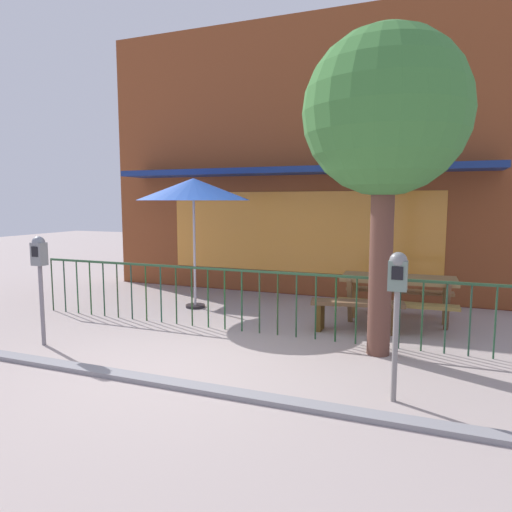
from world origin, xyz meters
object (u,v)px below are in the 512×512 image
(patio_umbrella, at_px, (194,190))
(parking_meter_near, at_px, (39,262))
(parking_meter_far, at_px, (397,287))
(picnic_table_left, at_px, (398,287))
(street_tree, at_px, (386,116))
(patio_bench, at_px, (357,309))

(patio_umbrella, distance_m, parking_meter_near, 3.11)
(patio_umbrella, xyz_separation_m, parking_meter_far, (3.86, -2.93, -1.04))
(picnic_table_left, xyz_separation_m, street_tree, (-0.11, -1.69, 2.44))
(patio_umbrella, bearing_deg, parking_meter_near, -107.06)
(picnic_table_left, xyz_separation_m, patio_umbrella, (-3.65, -0.19, 1.59))
(picnic_table_left, distance_m, parking_meter_far, 3.17)
(street_tree, bearing_deg, parking_meter_near, -163.50)
(parking_meter_far, bearing_deg, picnic_table_left, 93.77)
(patio_bench, bearing_deg, patio_umbrella, 169.98)
(patio_umbrella, relative_size, parking_meter_far, 1.60)
(picnic_table_left, height_order, patio_bench, picnic_table_left)
(street_tree, bearing_deg, parking_meter_far, -77.59)
(parking_meter_near, height_order, street_tree, street_tree)
(patio_umbrella, relative_size, patio_bench, 1.69)
(patio_bench, distance_m, street_tree, 2.89)
(patio_bench, bearing_deg, street_tree, -65.59)
(patio_umbrella, xyz_separation_m, parking_meter_near, (-0.86, -2.80, -1.03))
(street_tree, bearing_deg, picnic_table_left, 86.31)
(patio_umbrella, bearing_deg, patio_bench, -10.02)
(patio_bench, bearing_deg, picnic_table_left, 53.90)
(patio_umbrella, distance_m, parking_meter_far, 4.95)
(patio_umbrella, height_order, parking_meter_near, patio_umbrella)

